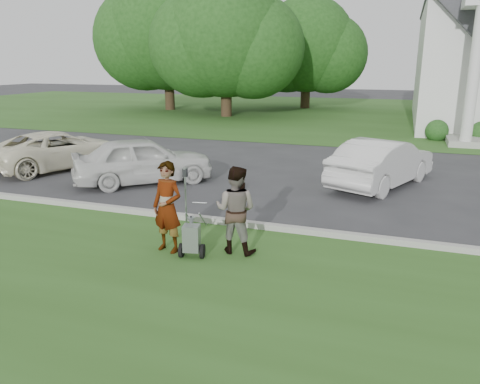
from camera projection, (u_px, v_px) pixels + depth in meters
The scene contains 14 objects.
ground at pixel (213, 232), 10.62m from camera, with size 120.00×120.00×0.00m, color #333335.
grass_strip at pixel (145, 290), 7.89m from camera, with size 80.00×7.00×0.01m, color #2F571D.
church_lawn at pixel (349, 113), 35.19m from camera, with size 80.00×30.00×0.01m, color #2F571D.
curb at pixel (221, 221), 11.10m from camera, with size 80.00×0.18×0.15m, color #9E9E93.
tree_left at pixel (226, 41), 31.79m from camera, with size 10.63×8.40×9.71m.
tree_far at pixel (167, 36), 36.26m from camera, with size 11.64×9.20×10.73m.
tree_back at pixel (307, 49), 37.91m from camera, with size 9.61×7.60×8.89m.
striping_cart at pixel (192, 239), 9.14m from camera, with size 0.59×1.03×0.90m.
person_left at pixel (167, 208), 9.30m from camera, with size 0.67×0.44×1.85m, color #999999.
person_right at pixel (236, 211), 9.27m from camera, with size 0.86×0.67×1.77m, color #999999.
parking_meter_near at pixel (186, 191), 10.59m from camera, with size 0.10×0.09×1.44m.
car_a at pixel (59, 150), 16.89m from camera, with size 2.22×4.81×1.34m, color #F2EDCD.
car_b at pixel (143, 160), 14.75m from camera, with size 1.74×4.33×1.48m, color silver.
car_d at pixel (382, 163), 14.42m from camera, with size 1.55×4.44×1.46m, color silver.
Camera 1 is at (3.86, -9.23, 3.73)m, focal length 35.00 mm.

